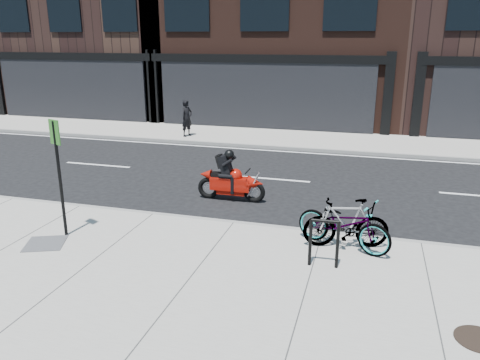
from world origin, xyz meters
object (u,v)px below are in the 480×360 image
(manhole_cover, at_px, (479,339))
(utility_grate, at_px, (45,243))
(bike_rack, at_px, (324,239))
(motorcycle, at_px, (234,180))
(bicycle_rear, at_px, (346,223))
(pedestrian, at_px, (187,118))
(sign_post, at_px, (59,168))
(bicycle_front, at_px, (344,223))

(manhole_cover, height_order, utility_grate, same)
(bike_rack, height_order, utility_grate, bike_rack)
(motorcycle, bearing_deg, bike_rack, -51.99)
(bicycle_rear, height_order, pedestrian, pedestrian)
(manhole_cover, bearing_deg, motorcycle, 135.28)
(bicycle_rear, relative_size, manhole_cover, 2.56)
(bike_rack, height_order, sign_post, sign_post)
(motorcycle, distance_m, pedestrian, 8.11)
(manhole_cover, distance_m, utility_grate, 7.92)
(bike_rack, relative_size, bicycle_rear, 0.54)
(bicycle_front, bearing_deg, bike_rack, -177.48)
(bicycle_rear, bearing_deg, bicycle_front, -57.50)
(pedestrian, height_order, manhole_cover, pedestrian)
(pedestrian, distance_m, manhole_cover, 15.09)
(bicycle_front, distance_m, motorcycle, 3.88)
(bicycle_front, bearing_deg, utility_grate, 124.20)
(bicycle_rear, relative_size, motorcycle, 0.91)
(bike_rack, bearing_deg, bicycle_rear, 70.96)
(utility_grate, bearing_deg, bicycle_front, 14.31)
(pedestrian, height_order, sign_post, sign_post)
(bike_rack, distance_m, utility_grate, 5.58)
(motorcycle, xyz_separation_m, pedestrian, (-4.14, 6.97, 0.33))
(sign_post, bearing_deg, motorcycle, 74.31)
(utility_grate, xyz_separation_m, sign_post, (0.14, 0.50, 1.46))
(bike_rack, height_order, motorcycle, motorcycle)
(bicycle_front, relative_size, pedestrian, 1.28)
(sign_post, bearing_deg, utility_grate, -83.97)
(bike_rack, xyz_separation_m, motorcycle, (-2.70, 3.38, -0.11))
(pedestrian, xyz_separation_m, manhole_cover, (9.18, -11.95, -0.76))
(utility_grate, bearing_deg, manhole_cover, -7.53)
(bike_rack, height_order, bicycle_front, bicycle_front)
(bicycle_rear, bearing_deg, manhole_cover, 24.93)
(manhole_cover, bearing_deg, pedestrian, 127.51)
(bicycle_front, bearing_deg, sign_post, 119.75)
(bicycle_rear, height_order, sign_post, sign_post)
(motorcycle, relative_size, sign_post, 0.75)
(bicycle_front, bearing_deg, motorcycle, 70.39)
(bicycle_front, xyz_separation_m, manhole_cover, (2.04, -2.52, -0.50))
(bicycle_front, relative_size, motorcycle, 1.05)
(bike_rack, distance_m, bicycle_front, 0.96)
(bicycle_front, xyz_separation_m, pedestrian, (-7.13, 9.43, 0.25))
(bike_rack, relative_size, pedestrian, 0.60)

